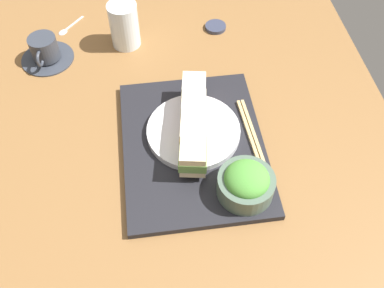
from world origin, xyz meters
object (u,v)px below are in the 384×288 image
drinking_glass (124,25)px  coffee_cup (45,51)px  small_sauce_dish (216,27)px  sandwich_plate (193,131)px  sandwich_farmost (194,92)px  sandwich_inner_far (194,111)px  teaspoon (66,29)px  chopsticks_pair (251,132)px  sandwich_nearmost (193,153)px  salad_bowl (246,183)px  sandwich_inner_near (193,131)px

drinking_glass → coffee_cup: bearing=99.7°
coffee_cup → small_sauce_dish: size_ratio=2.36×
sandwich_plate → small_sauce_dish: bearing=-16.9°
sandwich_plate → sandwich_farmost: (8.63, -1.27, 3.40)cm
sandwich_inner_far → small_sauce_dish: size_ratio=1.60×
sandwich_inner_far → sandwich_farmost: sandwich_inner_far is taller
teaspoon → chopsticks_pair: bearing=-135.8°
sandwich_farmost → chopsticks_pair: size_ratio=0.47×
chopsticks_pair → teaspoon: 61.07cm
teaspoon → drinking_glass: bearing=-115.6°
sandwich_nearmost → teaspoon: bearing=29.4°
sandwich_inner_far → salad_bowl: (-19.04, -7.80, -1.16)cm
sandwich_nearmost → chopsticks_pair: (7.09, -13.92, -4.19)cm
sandwich_nearmost → sandwich_inner_far: (11.51, -1.69, -0.15)cm
sandwich_nearmost → drinking_glass: drinking_glass is taller
chopsticks_pair → small_sauce_dish: 38.92cm
chopsticks_pair → sandwich_nearmost: bearing=117.0°
sandwich_inner_near → sandwich_inner_far: sandwich_inner_near is taller
sandwich_plate → chopsticks_pair: sandwich_plate is taller
sandwich_inner_far → salad_bowl: same height
sandwich_plate → sandwich_inner_near: bearing=171.7°
chopsticks_pair → coffee_cup: bearing=55.4°
teaspoon → coffee_cup: bearing=159.4°
chopsticks_pair → drinking_glass: 44.55cm
salad_bowl → teaspoon: bearing=33.1°
chopsticks_pair → drinking_glass: (35.91, 26.06, 4.05)cm
sandwich_farmost → drinking_glass: bearing=29.7°
sandwich_inner_far → teaspoon: (39.38, 30.30, -5.65)cm
drinking_glass → small_sauce_dish: 25.52cm
sandwich_nearmost → teaspoon: size_ratio=1.11×
coffee_cup → sandwich_inner_far: bearing=-128.9°
sandwich_farmost → salad_bowl: size_ratio=0.77×
coffee_cup → drinking_glass: size_ratio=1.13×
sandwich_plate → teaspoon: bearing=35.3°
sandwich_farmost → chopsticks_pair: sandwich_farmost is taller
sandwich_nearmost → drinking_glass: (43.00, 12.13, -0.14)cm
sandwich_plate → coffee_cup: size_ratio=1.53×
coffee_cup → chopsticks_pair: bearing=-124.6°
sandwich_farmost → teaspoon: size_ratio=1.08×
sandwich_farmost → chopsticks_pair: bearing=-131.8°
sandwich_plate → salad_bowl: size_ratio=1.80×
sandwich_plate → drinking_glass: (34.37, 13.40, 3.59)cm
sandwich_plate → salad_bowl: salad_bowl is taller
sandwich_inner_near → coffee_cup: 47.80cm
sandwich_inner_far → small_sauce_dish: (34.46, -10.92, -5.50)cm
sandwich_plate → sandwich_inner_far: size_ratio=2.25×
sandwich_inner_near → small_sauce_dish: bearing=-16.3°
salad_bowl → small_sauce_dish: size_ratio=2.00×
drinking_glass → sandwich_inner_near: bearing=-160.8°
teaspoon → sandwich_farmost: bearing=-137.2°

